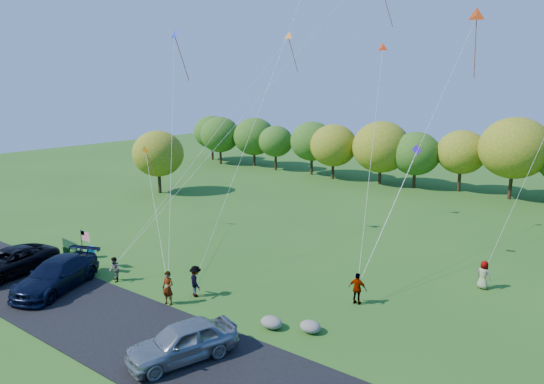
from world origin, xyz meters
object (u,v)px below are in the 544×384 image
at_px(flyer_a, 168,288).
at_px(flyer_c, 196,281).
at_px(minivan_dark, 9,262).
at_px(minivan_navy, 56,275).
at_px(minivan_silver, 182,341).
at_px(flyer_d, 357,289).
at_px(trash_barrel, 91,252).
at_px(park_bench, 71,247).
at_px(flyer_e, 483,275).
at_px(flyer_b, 114,270).

relative_size(flyer_a, flyer_c, 1.05).
relative_size(minivan_dark, flyer_c, 3.28).
relative_size(minivan_navy, minivan_silver, 1.22).
bearing_deg(minivan_silver, flyer_d, 89.57).
xyz_separation_m(minivan_dark, trash_barrel, (1.22, 4.93, -0.48)).
distance_m(minivan_dark, minivan_silver, 15.87).
height_order(park_bench, trash_barrel, park_bench).
bearing_deg(trash_barrel, park_bench, -161.37).
bearing_deg(flyer_e, flyer_d, 68.72).
relative_size(flyer_b, trash_barrel, 1.94).
bearing_deg(park_bench, flyer_d, 18.66).
bearing_deg(flyer_b, flyer_e, 60.49).
height_order(minivan_silver, flyer_e, minivan_silver).
bearing_deg(park_bench, flyer_a, -1.57).
bearing_deg(minivan_silver, minivan_navy, -164.24).
bearing_deg(flyer_e, trash_barrel, 41.90).
bearing_deg(flyer_d, park_bench, 7.57).
bearing_deg(minivan_navy, trash_barrel, 104.90).
bearing_deg(flyer_b, minivan_silver, 6.47).
height_order(minivan_silver, flyer_a, flyer_a).
relative_size(minivan_dark, flyer_d, 3.33).
bearing_deg(trash_barrel, minivan_navy, -53.54).
height_order(flyer_b, flyer_d, flyer_d).
distance_m(flyer_a, flyer_b, 5.05).
bearing_deg(minivan_silver, flyer_c, 150.18).
height_order(minivan_dark, minivan_silver, minivan_silver).
xyz_separation_m(minivan_dark, park_bench, (-0.32, 4.41, -0.29)).
bearing_deg(flyer_e, flyer_a, 60.45).
relative_size(minivan_navy, flyer_e, 3.52).
xyz_separation_m(flyer_d, trash_barrel, (-18.23, -4.30, -0.49)).
bearing_deg(flyer_a, trash_barrel, 157.89).
distance_m(flyer_d, park_bench, 20.35).
height_order(minivan_silver, flyer_d, flyer_d).
bearing_deg(park_bench, minivan_navy, -33.93).
bearing_deg(flyer_b, flyer_d, 50.85).
height_order(minivan_silver, flyer_b, minivan_silver).
bearing_deg(flyer_e, minivan_dark, 49.80).
distance_m(minivan_dark, flyer_b, 6.97).
bearing_deg(minivan_dark, flyer_c, 14.50).
height_order(minivan_navy, minivan_silver, minivan_navy).
distance_m(minivan_navy, park_bench, 6.13).
relative_size(flyer_b, flyer_d, 0.87).
bearing_deg(flyer_d, minivan_navy, 23.87).
height_order(minivan_dark, flyer_d, flyer_d).
xyz_separation_m(minivan_silver, flyer_c, (-4.23, 5.03, 0.01)).
bearing_deg(trash_barrel, flyer_e, 24.42).
bearing_deg(flyer_c, flyer_e, -110.94).
distance_m(minivan_silver, flyer_a, 5.80).
xyz_separation_m(flyer_b, flyer_c, (5.51, 1.40, 0.13)).
relative_size(flyer_a, flyer_b, 1.23).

